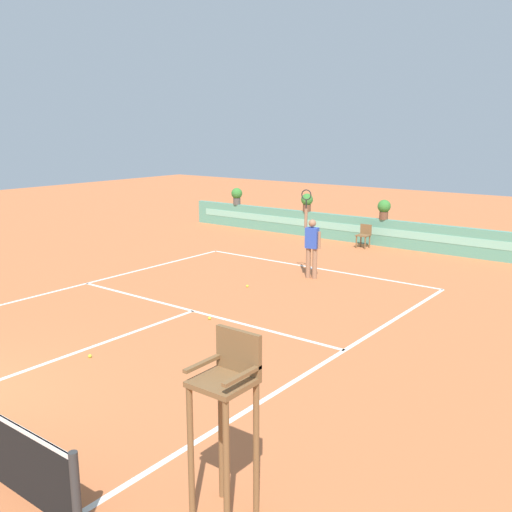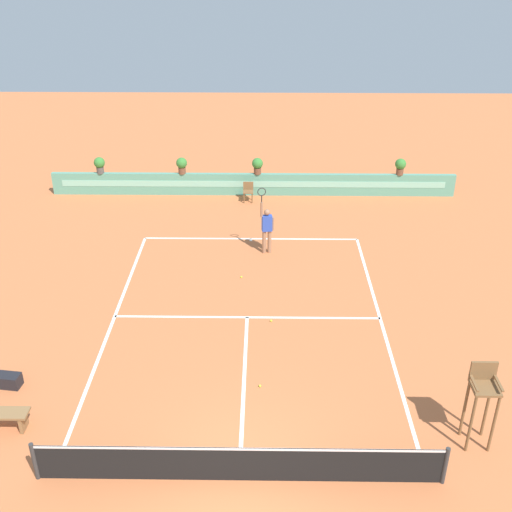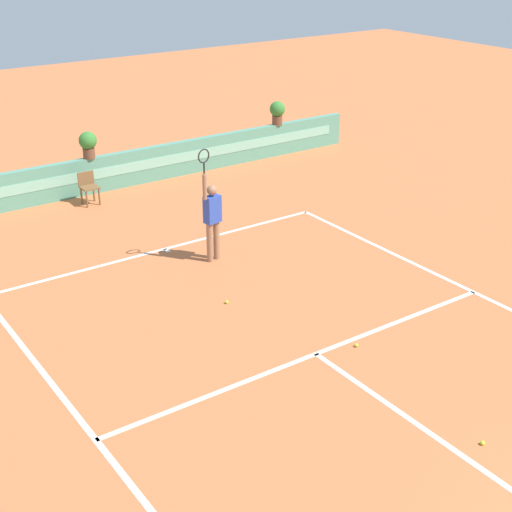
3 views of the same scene
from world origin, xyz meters
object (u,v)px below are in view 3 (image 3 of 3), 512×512
(tennis_player, at_px, (212,216))
(tennis_ball_mid_court, at_px, (356,345))
(tennis_ball_near_baseline, at_px, (483,443))
(potted_plant_far_right, at_px, (277,111))
(ball_kid_chair, at_px, (88,186))
(potted_plant_centre, at_px, (88,143))
(tennis_ball_by_sideline, at_px, (227,302))

(tennis_player, relative_size, tennis_ball_mid_court, 38.01)
(tennis_ball_near_baseline, xyz_separation_m, potted_plant_far_right, (6.07, 13.27, 1.38))
(ball_kid_chair, relative_size, tennis_ball_mid_court, 12.50)
(ball_kid_chair, height_order, tennis_ball_mid_court, ball_kid_chair)
(tennis_ball_mid_court, bearing_deg, potted_plant_centre, 93.04)
(tennis_ball_mid_court, xyz_separation_m, potted_plant_centre, (-0.54, 10.21, 1.38))
(tennis_ball_mid_court, bearing_deg, tennis_ball_near_baseline, -95.88)
(ball_kid_chair, distance_m, tennis_ball_by_sideline, 6.82)
(tennis_ball_mid_court, height_order, tennis_ball_by_sideline, same)
(tennis_ball_mid_court, bearing_deg, potted_plant_far_right, 60.61)
(tennis_ball_mid_court, bearing_deg, tennis_player, 91.68)
(tennis_ball_near_baseline, height_order, potted_plant_centre, potted_plant_centre)
(tennis_ball_near_baseline, distance_m, potted_plant_far_right, 14.66)
(ball_kid_chair, relative_size, tennis_ball_near_baseline, 12.50)
(ball_kid_chair, height_order, potted_plant_centre, potted_plant_centre)
(tennis_player, relative_size, tennis_ball_by_sideline, 38.01)
(tennis_ball_near_baseline, height_order, tennis_ball_by_sideline, same)
(ball_kid_chair, bearing_deg, tennis_ball_by_sideline, -90.58)
(tennis_ball_mid_court, bearing_deg, ball_kid_chair, 95.64)
(potted_plant_far_right, bearing_deg, ball_kid_chair, -173.76)
(tennis_ball_near_baseline, distance_m, potted_plant_centre, 13.35)
(tennis_player, distance_m, tennis_ball_near_baseline, 7.70)
(tennis_ball_by_sideline, bearing_deg, ball_kid_chair, 89.42)
(ball_kid_chair, bearing_deg, potted_plant_far_right, 6.24)
(ball_kid_chair, distance_m, tennis_ball_mid_court, 9.54)
(potted_plant_centre, bearing_deg, tennis_ball_mid_court, -86.96)
(tennis_ball_near_baseline, bearing_deg, tennis_player, 88.64)
(potted_plant_far_right, bearing_deg, tennis_ball_near_baseline, -114.57)
(tennis_player, relative_size, tennis_ball_near_baseline, 38.01)
(tennis_ball_mid_court, xyz_separation_m, potted_plant_far_right, (5.75, 10.21, 1.38))
(tennis_ball_by_sideline, distance_m, potted_plant_centre, 7.68)
(tennis_ball_by_sideline, relative_size, potted_plant_centre, 0.09)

